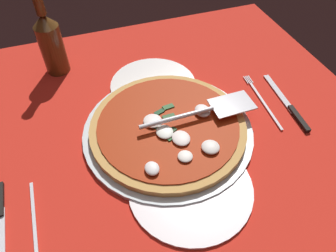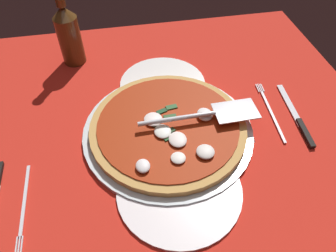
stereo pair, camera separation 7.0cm
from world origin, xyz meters
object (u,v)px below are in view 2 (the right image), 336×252
(dinner_plate_left, at_px, (181,190))
(dinner_plate_right, at_px, (163,84))
(pizza_server, at_px, (208,114))
(place_setting_near, at_px, (284,116))
(beer_bottle, at_px, (69,34))
(place_setting_far, at_px, (9,201))
(pizza, at_px, (168,127))

(dinner_plate_left, relative_size, dinner_plate_right, 1.09)
(pizza_server, height_order, place_setting_near, pizza_server)
(dinner_plate_left, relative_size, place_setting_near, 1.08)
(beer_bottle, bearing_deg, dinner_plate_right, -123.42)
(dinner_plate_right, xyz_separation_m, beer_bottle, (0.15, 0.22, 0.08))
(dinner_plate_left, bearing_deg, dinner_plate_right, -3.97)
(pizza_server, bearing_deg, beer_bottle, 131.88)
(place_setting_far, bearing_deg, pizza, 108.63)
(dinner_plate_left, distance_m, pizza, 0.15)
(place_setting_far, relative_size, beer_bottle, 0.88)
(pizza, xyz_separation_m, pizza_server, (-0.00, -0.09, 0.02))
(dinner_plate_right, relative_size, pizza, 0.64)
(dinner_plate_left, xyz_separation_m, dinner_plate_right, (0.32, -0.02, 0.00))
(place_setting_near, bearing_deg, dinner_plate_left, 122.52)
(pizza_server, height_order, beer_bottle, beer_bottle)
(pizza_server, bearing_deg, place_setting_far, -165.96)
(beer_bottle, bearing_deg, dinner_plate_left, -156.58)
(place_setting_far, bearing_deg, place_setting_near, 100.13)
(dinner_plate_right, xyz_separation_m, pizza, (-0.17, 0.02, 0.02))
(dinner_plate_right, relative_size, place_setting_far, 1.09)
(dinner_plate_right, height_order, pizza_server, pizza_server)
(dinner_plate_right, relative_size, pizza_server, 0.83)
(dinner_plate_left, xyz_separation_m, place_setting_far, (0.04, 0.32, -0.00))
(place_setting_near, bearing_deg, beer_bottle, 61.66)
(pizza, distance_m, beer_bottle, 0.38)
(place_setting_near, bearing_deg, pizza, 94.66)
(pizza, relative_size, beer_bottle, 1.51)
(place_setting_near, bearing_deg, pizza_server, 95.40)
(dinner_plate_left, relative_size, pizza_server, 0.91)
(dinner_plate_left, distance_m, beer_bottle, 0.51)
(pizza_server, relative_size, beer_bottle, 1.17)
(dinner_plate_right, height_order, pizza, pizza)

